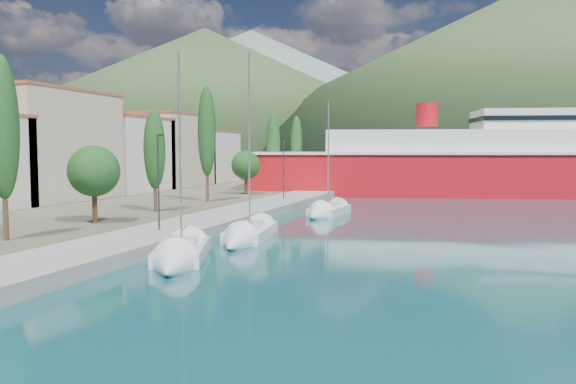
% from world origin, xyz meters
% --- Properties ---
extents(ground, '(1400.00, 1400.00, 0.00)m').
position_xyz_m(ground, '(0.00, 120.00, 0.00)').
color(ground, '#11464D').
extents(quay, '(5.00, 88.00, 0.80)m').
position_xyz_m(quay, '(-9.00, 26.00, 0.40)').
color(quay, gray).
rests_on(quay, ground).
extents(town_buildings, '(9.20, 69.20, 11.30)m').
position_xyz_m(town_buildings, '(-32.00, 36.91, 5.57)').
color(town_buildings, '#BFAF9C').
rests_on(town_buildings, land_strip).
extents(tree_row, '(3.60, 63.36, 11.50)m').
position_xyz_m(tree_row, '(-15.41, 30.99, 5.92)').
color(tree_row, '#47301E').
rests_on(tree_row, land_strip).
extents(lamp_posts, '(0.15, 49.23, 6.06)m').
position_xyz_m(lamp_posts, '(-9.00, 15.07, 4.08)').
color(lamp_posts, '#2D2D33').
rests_on(lamp_posts, quay).
extents(sailboat_near, '(5.31, 8.65, 11.94)m').
position_xyz_m(sailboat_near, '(-4.28, 9.03, 0.32)').
color(sailboat_near, silver).
rests_on(sailboat_near, ground).
extents(sailboat_mid, '(3.78, 9.37, 13.10)m').
position_xyz_m(sailboat_mid, '(-3.83, 16.52, 0.32)').
color(sailboat_mid, silver).
rests_on(sailboat_mid, ground).
extents(sailboat_far, '(3.02, 7.79, 11.21)m').
position_xyz_m(sailboat_far, '(-2.73, 31.73, 0.31)').
color(sailboat_far, silver).
rests_on(sailboat_far, ground).
extents(ferry, '(65.06, 27.53, 12.64)m').
position_xyz_m(ferry, '(12.48, 62.50, 3.85)').
color(ferry, red).
rests_on(ferry, ground).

